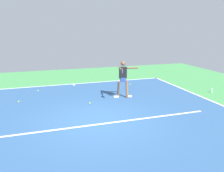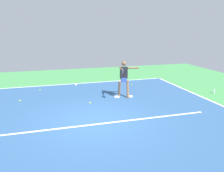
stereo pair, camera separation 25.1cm
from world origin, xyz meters
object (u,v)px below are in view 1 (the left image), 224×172
Objects in this scene: tennis_ball_by_sideline at (90,103)px; tennis_ball_by_baseline at (18,102)px; tennis_player at (123,77)px; tennis_ball_far_corner at (38,91)px; tennis_ball_centre_court at (130,84)px; water_bottle at (212,90)px.

tennis_ball_by_baseline is at bearing -21.91° from tennis_ball_by_sideline.
tennis_player is 26.17× the size of tennis_ball_far_corner.
water_bottle reaches higher than tennis_ball_centre_court.
tennis_ball_by_sideline is at bearing -1.12° from water_bottle.
tennis_ball_centre_court is (-1.23, -2.15, -0.95)m from tennis_player.
tennis_player reaches higher than tennis_ball_centre_court.
water_bottle is at bearing 140.55° from tennis_ball_centre_court.
water_bottle is (-6.25, 0.12, 0.08)m from tennis_ball_by_sideline.
tennis_ball_by_sideline is at bearing 158.09° from tennis_ball_by_baseline.
water_bottle reaches higher than tennis_ball_far_corner.
tennis_player is 7.85× the size of water_bottle.
tennis_ball_by_baseline is 1.00× the size of tennis_ball_centre_court.
tennis_player reaches higher than tennis_ball_by_sideline.
tennis_ball_far_corner is at bearing -21.33° from tennis_player.
water_bottle is at bearing -176.80° from tennis_player.
tennis_ball_far_corner and tennis_ball_centre_court have the same top height.
tennis_ball_centre_court is at bearing -109.12° from tennis_player.
tennis_ball_far_corner is 8.85m from water_bottle.
tennis_ball_centre_court is at bearing -138.11° from tennis_ball_by_sideline.
tennis_ball_by_baseline is 3.16m from tennis_ball_by_sideline.
tennis_ball_by_baseline is 6.02m from tennis_ball_centre_court.
water_bottle is at bearing 171.94° from tennis_ball_by_baseline.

